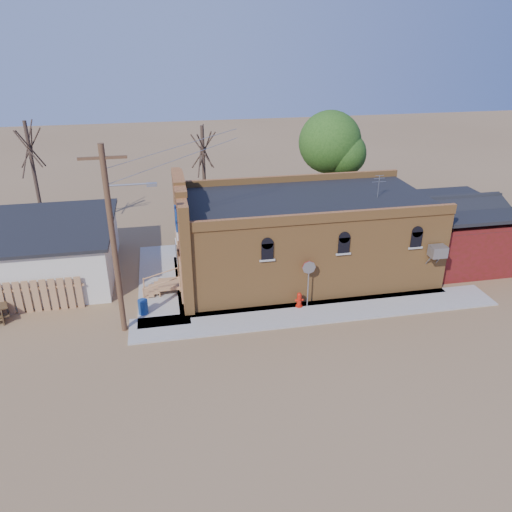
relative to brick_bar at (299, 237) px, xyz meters
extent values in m
plane|color=brown|center=(-1.64, -5.49, -2.34)|extent=(120.00, 120.00, 0.00)
cube|color=#9E9991|center=(-0.14, -4.59, -2.30)|extent=(19.00, 2.20, 0.08)
cube|color=#9E9991|center=(-7.94, 0.51, -2.30)|extent=(2.60, 10.00, 0.08)
cube|color=#B67637|center=(0.36, 0.01, -0.09)|extent=(14.00, 7.00, 4.50)
cube|color=black|center=(0.36, 0.01, 2.21)|extent=(13.80, 6.80, 0.12)
cube|color=#B67637|center=(-6.64, 0.01, 0.56)|extent=(0.50, 7.40, 5.80)
cube|color=navy|center=(-6.94, -1.19, 1.66)|extent=(0.08, 1.10, 1.56)
cube|color=gray|center=(6.46, -3.94, 0.26)|extent=(0.85, 0.65, 0.60)
cube|color=#54190E|center=(9.86, 0.01, -0.74)|extent=(5.00, 6.00, 3.20)
cylinder|color=#462A1C|center=(-9.84, -4.29, 2.16)|extent=(0.26, 0.26, 9.00)
cube|color=#462A1C|center=(-9.84, -4.29, 6.06)|extent=(2.00, 0.12, 0.12)
cylinder|color=gray|center=(-8.94, -4.29, 4.86)|extent=(1.80, 0.08, 0.08)
cube|color=gray|center=(-7.94, -4.29, 4.81)|extent=(0.45, 0.22, 0.14)
cylinder|color=#4A372A|center=(-4.64, 7.51, 1.41)|extent=(0.24, 0.24, 7.50)
cylinder|color=#4A372A|center=(-15.64, 8.51, 1.66)|extent=(0.24, 0.24, 8.00)
cylinder|color=#4A372A|center=(4.36, 8.01, 0.81)|extent=(0.28, 0.28, 6.30)
sphere|color=#214915|center=(4.36, 8.01, 3.61)|extent=(4.40, 4.40, 4.40)
cylinder|color=#B6180A|center=(-1.01, -3.92, -2.23)|extent=(0.45, 0.45, 0.07)
cylinder|color=#B6180A|center=(-1.01, -3.92, -1.89)|extent=(0.31, 0.31, 0.61)
sphere|color=#B6180A|center=(-1.01, -3.92, -1.57)|extent=(0.25, 0.25, 0.25)
cylinder|color=#B6180A|center=(-1.01, -4.07, -1.88)|extent=(0.15, 0.16, 0.11)
cylinder|color=#B6180A|center=(-1.16, -3.92, -1.88)|extent=(0.16, 0.15, 0.11)
cylinder|color=#B6180A|center=(-0.85, -3.92, -1.88)|extent=(0.16, 0.15, 0.11)
cylinder|color=gray|center=(-0.56, -3.91, -1.10)|extent=(0.08, 0.08, 2.33)
cylinder|color=gray|center=(-0.56, -3.93, -0.04)|extent=(0.70, 0.04, 0.70)
cylinder|color=#B00A1E|center=(-0.56, -3.89, -0.04)|extent=(0.70, 0.04, 0.70)
cylinder|color=navy|center=(-8.94, -3.04, -1.88)|extent=(0.56, 0.56, 0.76)
cube|color=#4A351D|center=(-15.87, -2.10, -1.98)|extent=(0.51, 1.37, 0.71)
camera|label=1|loc=(-7.54, -25.55, 10.98)|focal=35.00mm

